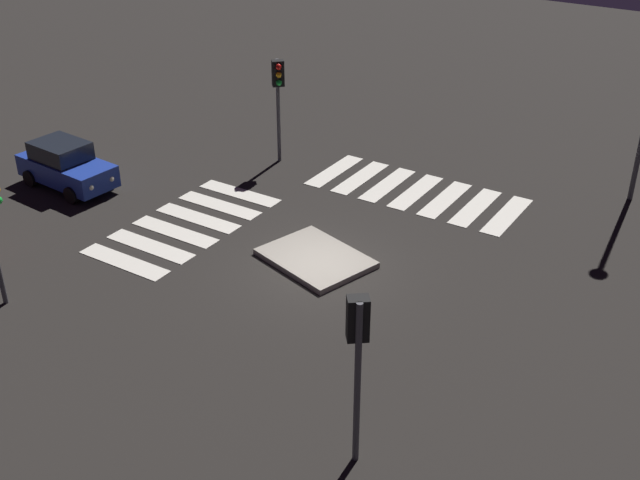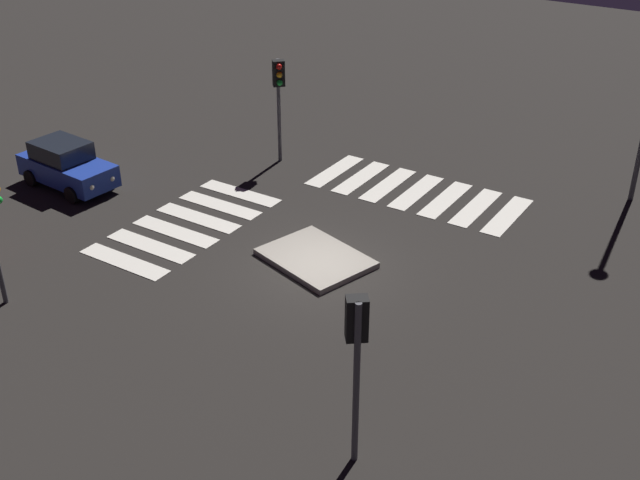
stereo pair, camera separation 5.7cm
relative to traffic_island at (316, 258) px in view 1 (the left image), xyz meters
The scene contains 7 objects.
ground_plane 0.52m from the traffic_island, 137.94° to the left, with size 80.00×80.00×0.00m, color black.
traffic_island is the anchor object (origin of this frame).
car_blue 10.55m from the traffic_island, ahead, with size 3.95×2.04×1.68m.
traffic_light_west 8.76m from the traffic_island, 128.76° to the left, with size 0.54×0.53×3.97m.
traffic_light_east 8.31m from the traffic_island, 46.78° to the right, with size 0.54×0.54×4.04m.
crosswalk_near 6.06m from the traffic_island, 93.61° to the right, with size 7.60×3.20×0.02m.
crosswalk_side 4.89m from the traffic_island, ahead, with size 3.20×6.45×0.02m.
Camera 1 is at (-11.03, 17.20, 12.26)m, focal length 44.53 mm.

